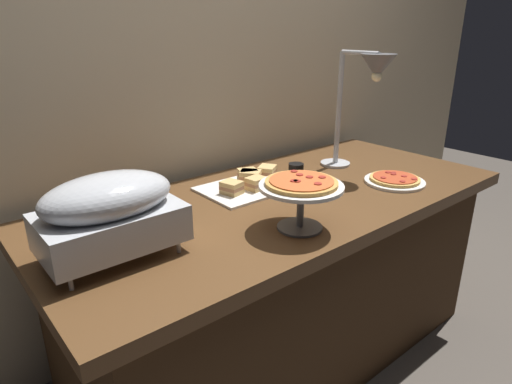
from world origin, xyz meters
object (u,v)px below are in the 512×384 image
object	(u,v)px
chafing_dish	(110,211)
heat_lamp	(369,80)
pizza_plate_center	(301,189)
sandwich_platter	(250,183)
sauce_cup_near	(296,168)
pizza_plate_front	(395,180)

from	to	relation	value
chafing_dish	heat_lamp	distance (m)	1.22
pizza_plate_center	sandwich_platter	distance (m)	0.44
heat_lamp	sauce_cup_near	xyz separation A→B (m)	(-0.23, 0.19, -0.39)
pizza_plate_front	sauce_cup_near	distance (m)	0.43
pizza_plate_front	sandwich_platter	distance (m)	0.62
chafing_dish	sandwich_platter	bearing A→B (deg)	16.88
sandwich_platter	sauce_cup_near	world-z (taller)	sandwich_platter
pizza_plate_front	sauce_cup_near	world-z (taller)	sauce_cup_near
chafing_dish	pizza_plate_front	bearing A→B (deg)	-7.17
heat_lamp	sauce_cup_near	world-z (taller)	heat_lamp
sandwich_platter	heat_lamp	bearing A→B (deg)	-18.01
pizza_plate_center	chafing_dish	bearing A→B (deg)	159.14
chafing_dish	heat_lamp	size ratio (longest dim) A/B	0.73
chafing_dish	heat_lamp	world-z (taller)	heat_lamp
pizza_plate_center	pizza_plate_front	bearing A→B (deg)	5.45
heat_lamp	sauce_cup_near	size ratio (longest dim) A/B	7.65
pizza_plate_center	sauce_cup_near	world-z (taller)	pizza_plate_center
pizza_plate_center	sandwich_platter	xyz separation A→B (m)	(0.12, 0.41, -0.12)
heat_lamp	pizza_plate_center	xyz separation A→B (m)	(-0.64, -0.24, -0.28)
heat_lamp	chafing_dish	bearing A→B (deg)	-178.32
heat_lamp	sandwich_platter	size ratio (longest dim) A/B	1.37
pizza_plate_front	pizza_plate_center	distance (m)	0.65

